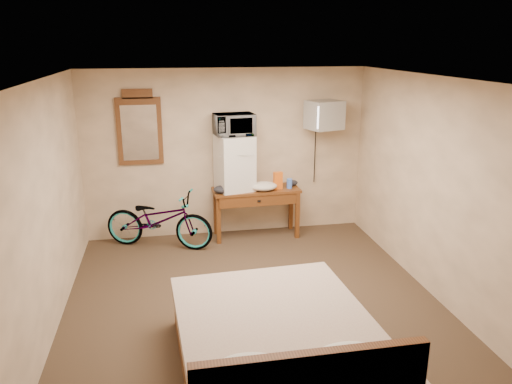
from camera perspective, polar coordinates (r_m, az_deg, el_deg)
room at (r=5.31m, az=-0.25°, el=-0.80°), size 4.60×4.64×2.50m
desk at (r=7.44m, az=0.06°, el=-0.63°), size 1.30×0.53×0.75m
mini_fridge at (r=7.31m, az=-2.47°, el=3.35°), size 0.59×0.57×0.81m
microwave at (r=7.20m, az=-2.53°, el=7.71°), size 0.60×0.44×0.31m
snack_bag at (r=7.41m, az=2.52°, el=1.33°), size 0.13×0.09×0.26m
blue_cup at (r=7.47m, az=3.84°, el=0.98°), size 0.08×0.08×0.14m
cloth_cream at (r=7.35m, az=0.86°, el=0.67°), size 0.41×0.31×0.12m
cloth_dark_a at (r=7.23m, az=-3.71°, el=0.31°), size 0.30×0.22×0.11m
cloth_dark_b at (r=7.63m, az=4.14°, el=1.06°), size 0.18×0.14×0.08m
crt_television at (r=7.44m, az=7.81°, el=8.72°), size 0.57×0.64×0.41m
wall_mirror at (r=7.35m, az=-13.17°, el=7.08°), size 0.64×0.04×1.08m
bicycle at (r=7.27m, az=-11.05°, el=-3.12°), size 1.68×1.08×0.83m
bed at (r=4.52m, az=2.78°, el=-17.82°), size 1.79×2.31×0.90m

